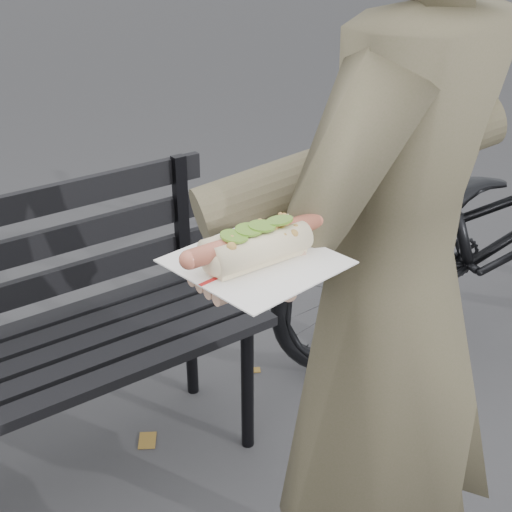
% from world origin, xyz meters
% --- Properties ---
extents(bicycle, '(1.96, 1.14, 0.97)m').
position_xyz_m(bicycle, '(1.72, 0.67, 0.49)').
color(bicycle, black).
rests_on(bicycle, ground).
extents(person, '(0.76, 0.61, 1.81)m').
position_xyz_m(person, '(0.43, 0.03, 0.91)').
color(person, '#4C4B33').
rests_on(person, ground).
extents(held_hotdog, '(0.62, 0.31, 0.20)m').
position_xyz_m(held_hotdog, '(0.24, -0.00, 1.21)').
color(held_hotdog, '#4C4B33').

